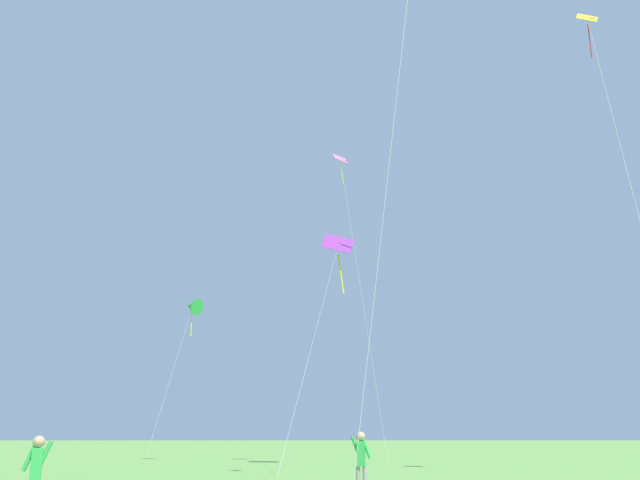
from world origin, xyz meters
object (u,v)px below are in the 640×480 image
Objects in this scene: kite_purple_streamer at (338,255)px; person_far_back at (36,471)px; kite_yellow_diamond at (593,44)px; kite_pink_low at (343,180)px; kite_green_small at (192,307)px; person_in_red_shirt at (361,459)px.

kite_purple_streamer is 8.06× the size of person_far_back.
kite_pink_low is (-10.93, 13.28, -1.73)m from kite_yellow_diamond.
kite_yellow_diamond reaches higher than kite_green_small.
kite_purple_streamer reaches higher than person_in_red_shirt.
kite_pink_low is at bearing -29.70° from kite_green_small.
kite_purple_streamer is (-11.40, 11.49, -7.20)m from kite_yellow_diamond.
kite_pink_low reaches higher than kite_purple_streamer.
kite_green_small is 13.85m from kite_pink_low.
kite_yellow_diamond reaches higher than kite_purple_streamer.
kite_pink_low is (0.47, 1.79, 5.48)m from kite_purple_streamer.
kite_pink_low is at bearing 87.74° from person_in_red_shirt.
person_far_back is at bearing -142.37° from person_in_red_shirt.
kite_purple_streamer is at bearing 74.07° from person_far_back.
kite_pink_low reaches higher than person_far_back.
person_in_red_shirt is (-0.85, -21.55, -16.36)m from kite_pink_low.
kite_purple_streamer is 22.56m from person_in_red_shirt.
kite_purple_streamer is 0.69× the size of kite_pink_low.
kite_pink_low is (10.28, -5.86, 7.19)m from kite_green_small.
kite_yellow_diamond is 1.11× the size of kite_pink_low.
person_in_red_shirt reaches higher than person_far_back.
person_far_back is at bearing -105.93° from kite_purple_streamer.
kite_yellow_diamond is at bearing 36.01° from person_far_back.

